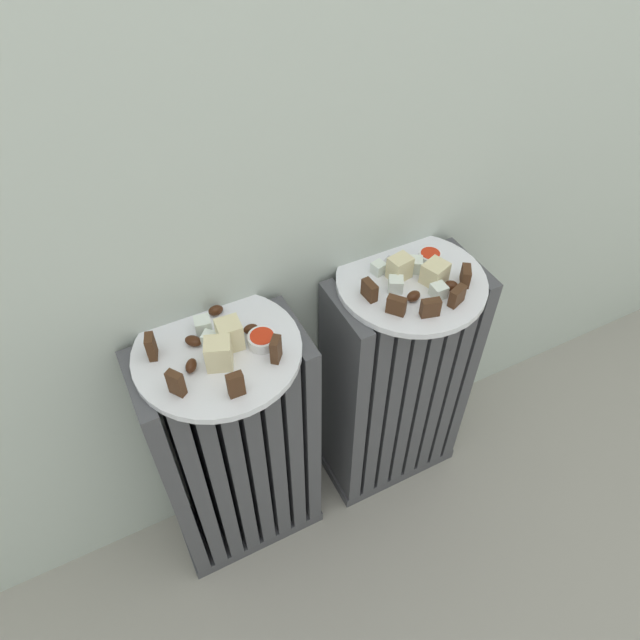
% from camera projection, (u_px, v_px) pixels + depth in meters
% --- Properties ---
extents(ground_plane, '(6.00, 6.00, 0.00)m').
position_uv_depth(ground_plane, '(380.00, 596.00, 1.21)').
color(ground_plane, gray).
extents(radiator_left, '(0.30, 0.15, 0.58)m').
position_uv_depth(radiator_left, '(237.00, 453.00, 1.12)').
color(radiator_left, '#47474C').
rests_on(radiator_left, ground_plane).
extents(radiator_right, '(0.30, 0.15, 0.58)m').
position_uv_depth(radiator_right, '(395.00, 386.00, 1.24)').
color(radiator_right, '#47474C').
rests_on(radiator_right, ground_plane).
extents(plate_left, '(0.27, 0.27, 0.01)m').
position_uv_depth(plate_left, '(217.00, 351.00, 0.91)').
color(plate_left, white).
rests_on(plate_left, radiator_left).
extents(plate_right, '(0.27, 0.27, 0.01)m').
position_uv_depth(plate_right, '(411.00, 281.00, 1.02)').
color(plate_right, white).
rests_on(plate_right, radiator_right).
extents(dark_cake_slice_left_0, '(0.02, 0.03, 0.04)m').
position_uv_depth(dark_cake_slice_left_0, '(151.00, 347.00, 0.88)').
color(dark_cake_slice_left_0, '#472B19').
rests_on(dark_cake_slice_left_0, plate_left).
extents(dark_cake_slice_left_1, '(0.02, 0.03, 0.04)m').
position_uv_depth(dark_cake_slice_left_1, '(176.00, 383.00, 0.83)').
color(dark_cake_slice_left_1, '#472B19').
rests_on(dark_cake_slice_left_1, plate_left).
extents(dark_cake_slice_left_2, '(0.02, 0.01, 0.04)m').
position_uv_depth(dark_cake_slice_left_2, '(236.00, 385.00, 0.83)').
color(dark_cake_slice_left_2, '#472B19').
rests_on(dark_cake_slice_left_2, plate_left).
extents(dark_cake_slice_left_3, '(0.02, 0.03, 0.04)m').
position_uv_depth(dark_cake_slice_left_3, '(276.00, 349.00, 0.87)').
color(dark_cake_slice_left_3, '#472B19').
rests_on(dark_cake_slice_left_3, plate_left).
extents(marble_cake_slice_left_0, '(0.05, 0.05, 0.05)m').
position_uv_depth(marble_cake_slice_left_0, '(219.00, 354.00, 0.86)').
color(marble_cake_slice_left_0, beige).
rests_on(marble_cake_slice_left_0, plate_left).
extents(marble_cake_slice_left_1, '(0.04, 0.04, 0.05)m').
position_uv_depth(marble_cake_slice_left_1, '(230.00, 334.00, 0.89)').
color(marble_cake_slice_left_1, beige).
rests_on(marble_cake_slice_left_1, plate_left).
extents(turkish_delight_left_0, '(0.03, 0.03, 0.03)m').
position_uv_depth(turkish_delight_left_0, '(203.00, 325.00, 0.92)').
color(turkish_delight_left_0, white).
rests_on(turkish_delight_left_0, plate_left).
extents(turkish_delight_left_1, '(0.03, 0.03, 0.02)m').
position_uv_depth(turkish_delight_left_1, '(209.00, 339.00, 0.90)').
color(turkish_delight_left_1, white).
rests_on(turkish_delight_left_1, plate_left).
extents(medjool_date_left_0, '(0.03, 0.03, 0.02)m').
position_uv_depth(medjool_date_left_0, '(191.00, 366.00, 0.87)').
color(medjool_date_left_0, '#3D1E0F').
rests_on(medjool_date_left_0, plate_left).
extents(medjool_date_left_1, '(0.03, 0.02, 0.02)m').
position_uv_depth(medjool_date_left_1, '(251.00, 329.00, 0.92)').
color(medjool_date_left_1, '#3D1E0F').
rests_on(medjool_date_left_1, plate_left).
extents(medjool_date_left_2, '(0.03, 0.03, 0.01)m').
position_uv_depth(medjool_date_left_2, '(193.00, 341.00, 0.90)').
color(medjool_date_left_2, '#3D1E0F').
rests_on(medjool_date_left_2, plate_left).
extents(medjool_date_left_3, '(0.03, 0.02, 0.02)m').
position_uv_depth(medjool_date_left_3, '(216.00, 310.00, 0.95)').
color(medjool_date_left_3, '#3D1E0F').
rests_on(medjool_date_left_3, plate_left).
extents(jam_bowl_left, '(0.05, 0.05, 0.02)m').
position_uv_depth(jam_bowl_left, '(262.00, 339.00, 0.90)').
color(jam_bowl_left, white).
rests_on(jam_bowl_left, plate_left).
extents(dark_cake_slice_right_0, '(0.02, 0.03, 0.03)m').
position_uv_depth(dark_cake_slice_right_0, '(370.00, 290.00, 0.97)').
color(dark_cake_slice_right_0, '#472B19').
rests_on(dark_cake_slice_right_0, plate_right).
extents(dark_cake_slice_right_1, '(0.03, 0.03, 0.03)m').
position_uv_depth(dark_cake_slice_right_1, '(396.00, 305.00, 0.95)').
color(dark_cake_slice_right_1, '#472B19').
rests_on(dark_cake_slice_right_1, plate_right).
extents(dark_cake_slice_right_2, '(0.03, 0.02, 0.03)m').
position_uv_depth(dark_cake_slice_right_2, '(430.00, 308.00, 0.94)').
color(dark_cake_slice_right_2, '#472B19').
rests_on(dark_cake_slice_right_2, plate_right).
extents(dark_cake_slice_right_3, '(0.03, 0.02, 0.03)m').
position_uv_depth(dark_cake_slice_right_3, '(457.00, 296.00, 0.96)').
color(dark_cake_slice_right_3, '#472B19').
rests_on(dark_cake_slice_right_3, plate_right).
extents(dark_cake_slice_right_4, '(0.03, 0.03, 0.03)m').
position_uv_depth(dark_cake_slice_right_4, '(466.00, 276.00, 1.00)').
color(dark_cake_slice_right_4, '#472B19').
rests_on(dark_cake_slice_right_4, plate_right).
extents(marble_cake_slice_right_0, '(0.05, 0.05, 0.04)m').
position_uv_depth(marble_cake_slice_right_0, '(435.00, 273.00, 1.00)').
color(marble_cake_slice_right_0, beige).
rests_on(marble_cake_slice_right_0, plate_right).
extents(marble_cake_slice_right_1, '(0.04, 0.04, 0.04)m').
position_uv_depth(marble_cake_slice_right_1, '(400.00, 268.00, 1.00)').
color(marble_cake_slice_right_1, beige).
rests_on(marble_cake_slice_right_1, plate_right).
extents(turkish_delight_right_0, '(0.04, 0.04, 0.03)m').
position_uv_depth(turkish_delight_right_0, '(415.00, 265.00, 1.02)').
color(turkish_delight_right_0, white).
rests_on(turkish_delight_right_0, plate_right).
extents(turkish_delight_right_1, '(0.03, 0.03, 0.02)m').
position_uv_depth(turkish_delight_right_1, '(379.00, 268.00, 1.02)').
color(turkish_delight_right_1, white).
rests_on(turkish_delight_right_1, plate_right).
extents(turkish_delight_right_2, '(0.02, 0.02, 0.02)m').
position_uv_depth(turkish_delight_right_2, '(439.00, 291.00, 0.98)').
color(turkish_delight_right_2, white).
rests_on(turkish_delight_right_2, plate_right).
extents(turkish_delight_right_3, '(0.03, 0.03, 0.02)m').
position_uv_depth(turkish_delight_right_3, '(396.00, 284.00, 0.99)').
color(turkish_delight_right_3, white).
rests_on(turkish_delight_right_3, plate_right).
extents(medjool_date_right_0, '(0.03, 0.03, 0.02)m').
position_uv_depth(medjool_date_right_0, '(451.00, 286.00, 0.99)').
color(medjool_date_right_0, '#3D1E0F').
rests_on(medjool_date_right_0, plate_right).
extents(medjool_date_right_1, '(0.03, 0.02, 0.02)m').
position_uv_depth(medjool_date_right_1, '(413.00, 296.00, 0.97)').
color(medjool_date_right_1, '#3D1E0F').
rests_on(medjool_date_right_1, plate_right).
extents(jam_bowl_right, '(0.04, 0.04, 0.02)m').
position_uv_depth(jam_bowl_right, '(430.00, 257.00, 1.04)').
color(jam_bowl_right, white).
rests_on(jam_bowl_right, plate_right).
extents(fork, '(0.06, 0.10, 0.00)m').
position_uv_depth(fork, '(406.00, 267.00, 1.03)').
color(fork, '#B7B7BC').
rests_on(fork, plate_right).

